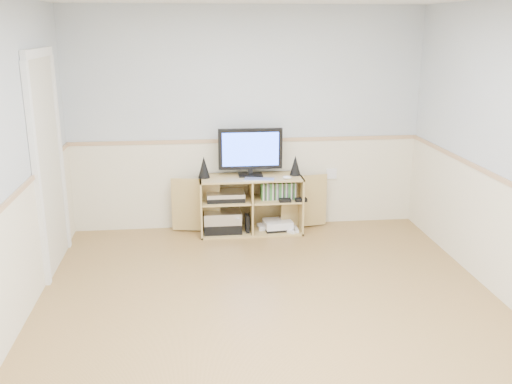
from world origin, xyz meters
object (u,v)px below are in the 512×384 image
Objects in this scene: media_cabinet at (250,203)px; keyboard at (259,179)px; game_consoles at (277,225)px; monitor at (250,150)px.

media_cabinet is 5.49× the size of keyboard.
keyboard is at bearing -149.84° from game_consoles.
keyboard is 0.72× the size of game_consoles.
media_cabinet is at bearing 123.06° from keyboard.
monitor is at bearing -90.00° from media_cabinet.
keyboard is at bearing -68.18° from media_cabinet.
media_cabinet is 3.94× the size of game_consoles.
media_cabinet is at bearing 167.58° from game_consoles.
monitor is 1.57× the size of game_consoles.
keyboard is at bearing -67.71° from monitor.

